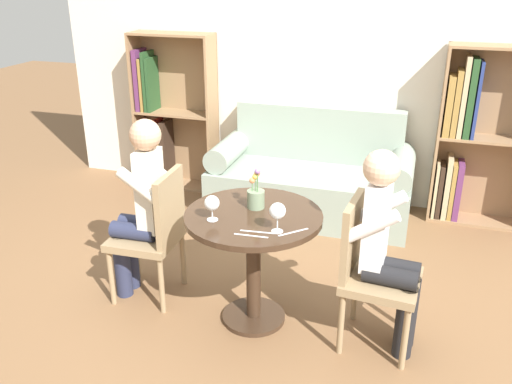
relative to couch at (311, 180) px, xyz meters
name	(u,v)px	position (x,y,z in m)	size (l,w,h in m)	color
ground_plane	(254,318)	(0.00, -1.71, -0.31)	(16.00, 16.00, 0.00)	brown
back_wall	(326,55)	(0.00, 0.42, 1.04)	(5.20, 0.05, 2.70)	silver
round_table	(254,240)	(0.00, -1.71, 0.25)	(0.82, 0.82, 0.74)	#382619
couch	(311,180)	(0.00, 0.00, 0.00)	(1.75, 0.80, 0.92)	gray
bookshelf_left	(167,120)	(-1.53, 0.27, 0.36)	(0.80, 0.28, 1.51)	#93704C
bookshelf_right	(472,139)	(1.31, 0.27, 0.43)	(0.80, 0.28, 1.51)	#93704C
chair_left	(155,230)	(-0.70, -1.64, 0.18)	(0.44, 0.44, 0.90)	#937A56
chair_right	(370,268)	(0.70, -1.70, 0.18)	(0.45, 0.45, 0.90)	#937A56
person_left	(140,207)	(-0.79, -1.65, 0.34)	(0.43, 0.35, 1.24)	#282D47
person_right	(388,249)	(0.79, -1.71, 0.33)	(0.44, 0.36, 1.21)	black
wine_glass_left	(212,204)	(-0.20, -1.85, 0.53)	(0.09, 0.09, 0.15)	white
wine_glass_right	(278,212)	(0.19, -1.88, 0.55)	(0.09, 0.09, 0.17)	white
flower_vase	(256,196)	(-0.01, -1.61, 0.50)	(0.11, 0.11, 0.26)	gray
knife_left_setting	(293,232)	(0.28, -1.87, 0.43)	(0.14, 0.14, 0.00)	silver
fork_left_setting	(251,236)	(0.07, -1.98, 0.43)	(0.19, 0.02, 0.00)	silver
knife_right_setting	(257,232)	(0.09, -1.92, 0.43)	(0.19, 0.03, 0.00)	silver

